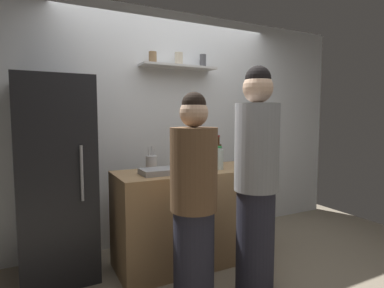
{
  "coord_description": "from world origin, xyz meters",
  "views": [
    {
      "loc": [
        -1.42,
        -2.11,
        1.43
      ],
      "look_at": [
        -0.07,
        0.55,
        1.16
      ],
      "focal_mm": 29.25,
      "sensor_mm": 36.0,
      "label": 1
    }
  ],
  "objects_px": {
    "utensil_holder": "(151,162)",
    "person_brown_jacket": "(194,206)",
    "water_bottle_plastic": "(219,159)",
    "wine_bottle_amber_glass": "(218,153)",
    "wine_bottle_green_glass": "(202,160)",
    "person_grey_hoodie": "(256,183)",
    "wine_bottle_pale_glass": "(199,156)",
    "refrigerator": "(57,178)",
    "baking_pan": "(160,171)"
  },
  "relations": [
    {
      "from": "baking_pan",
      "to": "utensil_holder",
      "type": "height_order",
      "value": "utensil_holder"
    },
    {
      "from": "refrigerator",
      "to": "wine_bottle_green_glass",
      "type": "height_order",
      "value": "refrigerator"
    },
    {
      "from": "wine_bottle_pale_glass",
      "to": "refrigerator",
      "type": "bearing_deg",
      "value": 174.48
    },
    {
      "from": "wine_bottle_green_glass",
      "to": "wine_bottle_amber_glass",
      "type": "xyz_separation_m",
      "value": [
        0.36,
        0.29,
        0.02
      ]
    },
    {
      "from": "utensil_holder",
      "to": "person_grey_hoodie",
      "type": "distance_m",
      "value": 1.1
    },
    {
      "from": "wine_bottle_green_glass",
      "to": "person_brown_jacket",
      "type": "distance_m",
      "value": 0.72
    },
    {
      "from": "wine_bottle_green_glass",
      "to": "wine_bottle_pale_glass",
      "type": "xyz_separation_m",
      "value": [
        0.12,
        0.3,
        0.0
      ]
    },
    {
      "from": "refrigerator",
      "to": "person_brown_jacket",
      "type": "distance_m",
      "value": 1.31
    },
    {
      "from": "water_bottle_plastic",
      "to": "utensil_holder",
      "type": "bearing_deg",
      "value": 151.17
    },
    {
      "from": "wine_bottle_pale_glass",
      "to": "utensil_holder",
      "type": "bearing_deg",
      "value": 173.62
    },
    {
      "from": "water_bottle_plastic",
      "to": "person_brown_jacket",
      "type": "xyz_separation_m",
      "value": [
        -0.59,
        -0.6,
        -0.23
      ]
    },
    {
      "from": "utensil_holder",
      "to": "person_brown_jacket",
      "type": "relative_size",
      "value": 0.14
    },
    {
      "from": "wine_bottle_amber_glass",
      "to": "person_brown_jacket",
      "type": "relative_size",
      "value": 0.2
    },
    {
      "from": "baking_pan",
      "to": "wine_bottle_amber_glass",
      "type": "height_order",
      "value": "wine_bottle_amber_glass"
    },
    {
      "from": "utensil_holder",
      "to": "water_bottle_plastic",
      "type": "height_order",
      "value": "utensil_holder"
    },
    {
      "from": "refrigerator",
      "to": "wine_bottle_pale_glass",
      "type": "relative_size",
      "value": 6.26
    },
    {
      "from": "utensil_holder",
      "to": "wine_bottle_pale_glass",
      "type": "bearing_deg",
      "value": -6.38
    },
    {
      "from": "wine_bottle_amber_glass",
      "to": "water_bottle_plastic",
      "type": "distance_m",
      "value": 0.29
    },
    {
      "from": "baking_pan",
      "to": "person_brown_jacket",
      "type": "height_order",
      "value": "person_brown_jacket"
    },
    {
      "from": "wine_bottle_green_glass",
      "to": "person_grey_hoodie",
      "type": "bearing_deg",
      "value": -77.39
    },
    {
      "from": "baking_pan",
      "to": "person_brown_jacket",
      "type": "xyz_separation_m",
      "value": [
        0.02,
        -0.63,
        -0.15
      ]
    },
    {
      "from": "baking_pan",
      "to": "utensil_holder",
      "type": "distance_m",
      "value": 0.3
    },
    {
      "from": "utensil_holder",
      "to": "person_brown_jacket",
      "type": "distance_m",
      "value": 0.94
    },
    {
      "from": "wine_bottle_green_glass",
      "to": "wine_bottle_pale_glass",
      "type": "bearing_deg",
      "value": 67.55
    },
    {
      "from": "wine_bottle_green_glass",
      "to": "person_grey_hoodie",
      "type": "xyz_separation_m",
      "value": [
        0.14,
        -0.62,
        -0.11
      ]
    },
    {
      "from": "water_bottle_plastic",
      "to": "person_grey_hoodie",
      "type": "height_order",
      "value": "person_grey_hoodie"
    },
    {
      "from": "wine_bottle_green_glass",
      "to": "water_bottle_plastic",
      "type": "xyz_separation_m",
      "value": [
        0.21,
        0.03,
        -0.0
      ]
    },
    {
      "from": "refrigerator",
      "to": "wine_bottle_pale_glass",
      "type": "distance_m",
      "value": 1.36
    },
    {
      "from": "baking_pan",
      "to": "refrigerator",
      "type": "bearing_deg",
      "value": 155.82
    },
    {
      "from": "wine_bottle_green_glass",
      "to": "baking_pan",
      "type": "bearing_deg",
      "value": 171.92
    },
    {
      "from": "person_grey_hoodie",
      "to": "baking_pan",
      "type": "bearing_deg",
      "value": 130.84
    },
    {
      "from": "utensil_holder",
      "to": "wine_bottle_pale_glass",
      "type": "height_order",
      "value": "wine_bottle_pale_glass"
    },
    {
      "from": "water_bottle_plastic",
      "to": "person_grey_hoodie",
      "type": "xyz_separation_m",
      "value": [
        -0.07,
        -0.66,
        -0.11
      ]
    },
    {
      "from": "refrigerator",
      "to": "person_grey_hoodie",
      "type": "distance_m",
      "value": 1.72
    },
    {
      "from": "wine_bottle_amber_glass",
      "to": "person_brown_jacket",
      "type": "height_order",
      "value": "person_brown_jacket"
    },
    {
      "from": "refrigerator",
      "to": "water_bottle_plastic",
      "type": "height_order",
      "value": "refrigerator"
    },
    {
      "from": "wine_bottle_green_glass",
      "to": "refrigerator",
      "type": "bearing_deg",
      "value": 160.73
    },
    {
      "from": "wine_bottle_green_glass",
      "to": "person_brown_jacket",
      "type": "relative_size",
      "value": 0.18
    },
    {
      "from": "utensil_holder",
      "to": "wine_bottle_green_glass",
      "type": "bearing_deg",
      "value": -43.54
    },
    {
      "from": "wine_bottle_pale_glass",
      "to": "person_brown_jacket",
      "type": "height_order",
      "value": "person_brown_jacket"
    },
    {
      "from": "baking_pan",
      "to": "person_brown_jacket",
      "type": "distance_m",
      "value": 0.65
    },
    {
      "from": "wine_bottle_pale_glass",
      "to": "person_grey_hoodie",
      "type": "relative_size",
      "value": 0.16
    },
    {
      "from": "refrigerator",
      "to": "utensil_holder",
      "type": "bearing_deg",
      "value": -5.02
    },
    {
      "from": "baking_pan",
      "to": "water_bottle_plastic",
      "type": "relative_size",
      "value": 1.5
    },
    {
      "from": "utensil_holder",
      "to": "wine_bottle_pale_glass",
      "type": "distance_m",
      "value": 0.5
    },
    {
      "from": "refrigerator",
      "to": "wine_bottle_pale_glass",
      "type": "xyz_separation_m",
      "value": [
        1.35,
        -0.13,
        0.14
      ]
    },
    {
      "from": "refrigerator",
      "to": "person_brown_jacket",
      "type": "height_order",
      "value": "refrigerator"
    },
    {
      "from": "refrigerator",
      "to": "wine_bottle_green_glass",
      "type": "distance_m",
      "value": 1.3
    },
    {
      "from": "person_grey_hoodie",
      "to": "wine_bottle_pale_glass",
      "type": "bearing_deg",
      "value": 93.54
    },
    {
      "from": "wine_bottle_pale_glass",
      "to": "person_brown_jacket",
      "type": "relative_size",
      "value": 0.18
    }
  ]
}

